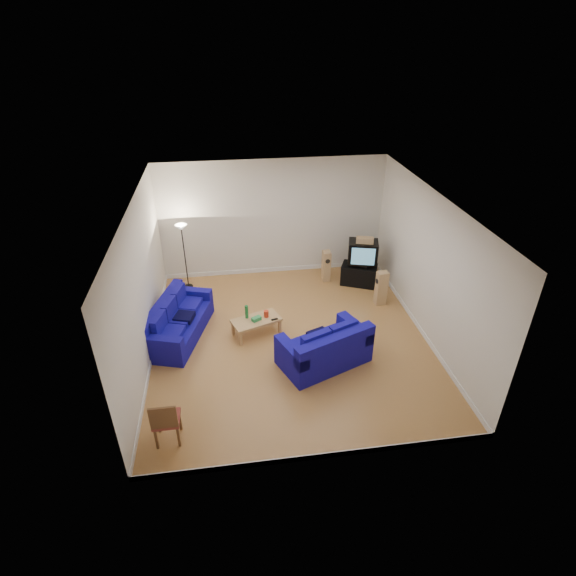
{
  "coord_description": "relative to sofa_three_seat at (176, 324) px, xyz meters",
  "views": [
    {
      "loc": [
        -1.22,
        -7.99,
        6.09
      ],
      "look_at": [
        0.0,
        0.4,
        1.1
      ],
      "focal_mm": 28.0,
      "sensor_mm": 36.0,
      "label": 1
    }
  ],
  "objects": [
    {
      "name": "tissue_box",
      "position": [
        1.78,
        -0.24,
        0.12
      ],
      "size": [
        0.24,
        0.2,
        0.09
      ],
      "primitive_type": "cube",
      "rotation": [
        0.0,
        0.0,
        0.52
      ],
      "color": "green",
      "rests_on": "coffee_table"
    },
    {
      "name": "sofa_three_seat",
      "position": [
        0.0,
        0.0,
        0.0
      ],
      "size": [
        1.52,
        2.34,
        0.84
      ],
      "rotation": [
        0.0,
        0.0,
        -1.87
      ],
      "color": "navy",
      "rests_on": "ground"
    },
    {
      "name": "tv_stand",
      "position": [
        4.7,
        1.69,
        -0.03
      ],
      "size": [
        1.04,
        0.84,
        0.56
      ],
      "primitive_type": "cube",
      "rotation": [
        0.0,
        0.0,
        -0.42
      ],
      "color": "black",
      "rests_on": "ground"
    },
    {
      "name": "dining_chair",
      "position": [
        0.06,
        -3.06,
        0.2
      ],
      "size": [
        0.44,
        0.44,
        0.92
      ],
      "rotation": [
        0.0,
        0.0,
        -0.0
      ],
      "color": "brown",
      "rests_on": "ground"
    },
    {
      "name": "sofa_loveseat",
      "position": [
        3.09,
        -1.44,
        0.03
      ],
      "size": [
        2.04,
        1.61,
        0.9
      ],
      "rotation": [
        0.0,
        0.0,
        0.39
      ],
      "color": "navy",
      "rests_on": "ground"
    },
    {
      "name": "bottle",
      "position": [
        1.58,
        -0.1,
        0.24
      ],
      "size": [
        0.1,
        0.1,
        0.32
      ],
      "primitive_type": "cylinder",
      "rotation": [
        0.0,
        0.0,
        0.67
      ],
      "color": "#197233",
      "rests_on": "coffee_table"
    },
    {
      "name": "av_receiver",
      "position": [
        4.75,
        1.67,
        0.3
      ],
      "size": [
        0.53,
        0.52,
        0.1
      ],
      "primitive_type": "cube",
      "rotation": [
        0.0,
        0.0,
        -0.66
      ],
      "color": "black",
      "rests_on": "tv_stand"
    },
    {
      "name": "coffee_table",
      "position": [
        1.77,
        -0.2,
        0.02
      ],
      "size": [
        1.19,
        0.87,
        0.39
      ],
      "rotation": [
        0.0,
        0.0,
        0.35
      ],
      "color": "tan",
      "rests_on": "ground"
    },
    {
      "name": "red_canister",
      "position": [
        2.01,
        -0.12,
        0.15
      ],
      "size": [
        0.11,
        0.11,
        0.15
      ],
      "primitive_type": "cylinder",
      "rotation": [
        0.0,
        0.0,
        0.01
      ],
      "color": "red",
      "rests_on": "coffee_table"
    },
    {
      "name": "speaker_right",
      "position": [
        4.96,
        0.64,
        0.14
      ],
      "size": [
        0.29,
        0.23,
        0.89
      ],
      "rotation": [
        0.0,
        0.0,
        -1.48
      ],
      "color": "tan",
      "rests_on": "ground"
    },
    {
      "name": "centre_speaker",
      "position": [
        4.76,
        1.63,
        1.0
      ],
      "size": [
        0.47,
        0.29,
        0.15
      ],
      "primitive_type": "cube",
      "rotation": [
        0.0,
        0.0,
        -0.29
      ],
      "color": "tan",
      "rests_on": "television"
    },
    {
      "name": "television",
      "position": [
        4.76,
        1.7,
        0.64
      ],
      "size": [
        0.87,
        0.73,
        0.58
      ],
      "rotation": [
        0.0,
        0.0,
        -0.26
      ],
      "color": "black",
      "rests_on": "av_receiver"
    },
    {
      "name": "remote",
      "position": [
        2.18,
        -0.27,
        0.09
      ],
      "size": [
        0.16,
        0.09,
        0.02
      ],
      "primitive_type": "cube",
      "rotation": [
        0.0,
        0.0,
        0.28
      ],
      "color": "black",
      "rests_on": "coffee_table"
    },
    {
      "name": "room",
      "position": [
        2.51,
        -0.52,
        1.23
      ],
      "size": [
        6.01,
        6.51,
        3.21
      ],
      "color": "#925D2D",
      "rests_on": "ground"
    },
    {
      "name": "speaker_left",
      "position": [
        3.87,
        2.02,
        0.12
      ],
      "size": [
        0.21,
        0.27,
        0.86
      ],
      "rotation": [
        0.0,
        0.0,
        0.04
      ],
      "color": "tan",
      "rests_on": "ground"
    },
    {
      "name": "floor_lamp",
      "position": [
        0.14,
        2.18,
        1.17
      ],
      "size": [
        0.31,
        0.31,
        1.79
      ],
      "color": "black",
      "rests_on": "ground"
    }
  ]
}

